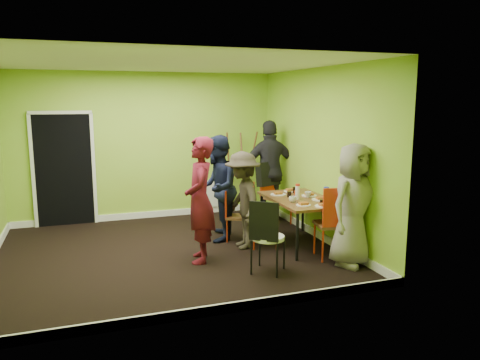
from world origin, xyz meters
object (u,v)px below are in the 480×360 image
at_px(dining_table, 301,202).
at_px(blue_bottle, 326,194).
at_px(person_back_end, 270,171).
at_px(person_front_end, 353,205).
at_px(chair_bentwood, 267,233).
at_px(chair_front_end, 334,219).
at_px(easel, 241,173).
at_px(chair_left_far, 233,212).
at_px(orange_bottle, 295,193).
at_px(thermos, 298,193).
at_px(person_left_near, 243,200).
at_px(chair_left_near, 260,212).
at_px(chair_back_end, 270,180).
at_px(person_standing, 200,200).
at_px(person_left_far, 217,188).

xyz_separation_m(dining_table, blue_bottle, (0.30, -0.26, 0.16)).
height_order(dining_table, person_back_end, person_back_end).
bearing_deg(person_front_end, chair_bentwood, 155.57).
bearing_deg(chair_front_end, easel, 106.54).
bearing_deg(person_back_end, chair_left_far, 51.27).
bearing_deg(easel, orange_bottle, -84.43).
xyz_separation_m(thermos, blue_bottle, (0.39, -0.21, -0.00)).
xyz_separation_m(chair_left_far, easel, (0.73, 1.73, 0.35)).
relative_size(chair_front_end, thermos, 5.03).
relative_size(blue_bottle, person_left_near, 0.14).
relative_size(chair_left_near, easel, 0.60).
bearing_deg(chair_left_far, thermos, 79.17).
bearing_deg(chair_bentwood, chair_back_end, 106.04).
bearing_deg(chair_front_end, person_left_near, 147.74).
bearing_deg(chair_bentwood, chair_left_far, 127.81).
relative_size(chair_bentwood, person_left_near, 0.66).
distance_m(chair_left_near, chair_back_end, 1.53).
bearing_deg(person_standing, person_left_near, 128.87).
bearing_deg(chair_back_end, person_left_far, 10.88).
bearing_deg(person_front_end, chair_left_near, 106.35).
height_order(easel, orange_bottle, easel).
xyz_separation_m(chair_back_end, person_left_far, (-1.24, -0.75, 0.06)).
height_order(person_left_near, person_back_end, person_back_end).
height_order(easel, thermos, easel).
bearing_deg(thermos, orange_bottle, 72.43).
bearing_deg(person_left_near, orange_bottle, 96.44).
bearing_deg(chair_front_end, person_standing, 172.50).
bearing_deg(thermos, chair_left_far, 144.82).
relative_size(chair_back_end, orange_bottle, 12.97).
relative_size(chair_left_near, person_front_end, 0.59).
bearing_deg(person_left_far, person_left_near, 45.69).
bearing_deg(orange_bottle, person_standing, -166.10).
relative_size(orange_bottle, person_back_end, 0.05).
relative_size(chair_back_end, easel, 0.69).
relative_size(dining_table, person_back_end, 0.79).
relative_size(person_back_end, person_front_end, 1.11).
relative_size(person_standing, person_left_near, 1.18).
xyz_separation_m(dining_table, easel, (-0.21, 2.29, 0.13)).
bearing_deg(chair_left_near, easel, -168.81).
bearing_deg(orange_bottle, thermos, -107.57).
bearing_deg(person_back_end, chair_bentwood, 74.59).
distance_m(easel, person_front_end, 3.39).
height_order(dining_table, orange_bottle, orange_bottle).
bearing_deg(easel, chair_left_near, -101.18).
xyz_separation_m(chair_back_end, orange_bottle, (-0.07, -1.24, -0.01)).
xyz_separation_m(chair_left_near, person_front_end, (0.92, -1.17, 0.29)).
xyz_separation_m(chair_left_far, chair_left_near, (0.30, -0.46, 0.09)).
relative_size(chair_left_far, thermos, 3.95).
relative_size(chair_back_end, person_standing, 0.64).
xyz_separation_m(blue_bottle, person_standing, (-2.00, 0.03, 0.04)).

